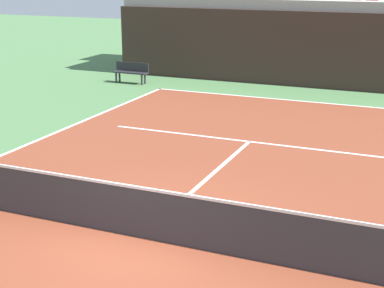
% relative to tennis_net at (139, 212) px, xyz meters
% --- Properties ---
extents(ground_plane, '(80.00, 80.00, 0.00)m').
position_rel_tennis_net_xyz_m(ground_plane, '(0.00, 0.00, -0.51)').
color(ground_plane, '#477042').
extents(court_surface, '(11.00, 24.00, 0.01)m').
position_rel_tennis_net_xyz_m(court_surface, '(0.00, 0.00, -0.50)').
color(court_surface, brown).
rests_on(court_surface, ground_plane).
extents(baseline_far, '(11.00, 0.10, 0.00)m').
position_rel_tennis_net_xyz_m(baseline_far, '(0.00, 11.95, -0.50)').
color(baseline_far, white).
rests_on(baseline_far, court_surface).
extents(service_line_far, '(8.26, 0.10, 0.00)m').
position_rel_tennis_net_xyz_m(service_line_far, '(0.00, 6.40, -0.50)').
color(service_line_far, white).
rests_on(service_line_far, court_surface).
extents(centre_service_line, '(0.10, 6.40, 0.00)m').
position_rel_tennis_net_xyz_m(centre_service_line, '(0.00, 3.20, -0.50)').
color(centre_service_line, white).
rests_on(centre_service_line, court_surface).
extents(back_wall, '(17.12, 0.30, 2.97)m').
position_rel_tennis_net_xyz_m(back_wall, '(0.00, 14.67, 0.98)').
color(back_wall, '#33231E').
rests_on(back_wall, ground_plane).
extents(stands_tier_lower, '(17.12, 2.40, 3.37)m').
position_rel_tennis_net_xyz_m(stands_tier_lower, '(0.00, 16.02, 1.17)').
color(stands_tier_lower, '#9E9E99').
rests_on(stands_tier_lower, ground_plane).
extents(stands_tier_upper, '(17.12, 2.40, 4.17)m').
position_rel_tennis_net_xyz_m(stands_tier_upper, '(0.00, 18.42, 1.57)').
color(stands_tier_upper, '#9E9E99').
rests_on(stands_tier_upper, ground_plane).
extents(tennis_net, '(11.08, 0.08, 1.07)m').
position_rel_tennis_net_xyz_m(tennis_net, '(0.00, 0.00, 0.00)').
color(tennis_net, black).
rests_on(tennis_net, court_surface).
extents(player_bench, '(1.50, 0.40, 0.85)m').
position_rel_tennis_net_xyz_m(player_bench, '(-7.08, 12.63, -0.00)').
color(player_bench, '#232328').
rests_on(player_bench, ground_plane).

